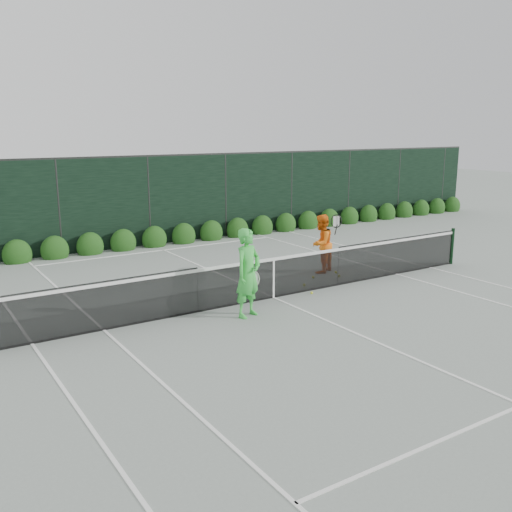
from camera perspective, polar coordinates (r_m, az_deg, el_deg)
ground at (r=13.60m, az=1.75°, el=-4.20°), size 80.00×80.00×0.00m
tennis_net at (r=13.44m, az=1.68°, el=-2.05°), size 12.90×0.10×1.07m
player_woman at (r=12.05m, az=-0.80°, el=-1.71°), size 0.81×0.67×1.91m
player_man at (r=15.88m, az=6.54°, el=1.24°), size 0.98×0.89×1.63m
court_lines at (r=13.60m, az=1.75°, el=-4.17°), size 11.03×23.83×0.01m
windscreen_fence at (r=11.16m, az=9.71°, el=-0.11°), size 32.00×21.07×3.06m
hedge_row at (r=19.68m, az=-10.13°, el=1.64°), size 31.66×0.65×0.94m
tennis_balls at (r=15.10m, az=6.54°, el=-2.42°), size 1.89×1.30×0.07m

